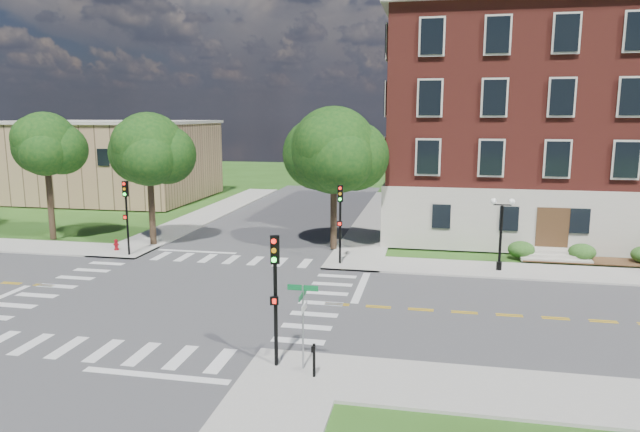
% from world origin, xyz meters
% --- Properties ---
extents(ground, '(160.00, 160.00, 0.00)m').
position_xyz_m(ground, '(0.00, 0.00, 0.00)').
color(ground, '#2A4F16').
rests_on(ground, ground).
extents(road_ew, '(90.00, 12.00, 0.01)m').
position_xyz_m(road_ew, '(0.00, 0.00, 0.01)').
color(road_ew, '#3D3D3F').
rests_on(road_ew, ground).
extents(road_ns, '(12.00, 90.00, 0.01)m').
position_xyz_m(road_ns, '(0.00, 0.00, 0.01)').
color(road_ns, '#3D3D3F').
rests_on(road_ns, ground).
extents(sidewalk_ne, '(34.00, 34.00, 0.12)m').
position_xyz_m(sidewalk_ne, '(15.38, 15.38, 0.06)').
color(sidewalk_ne, '#9E9B93').
rests_on(sidewalk_ne, ground).
extents(sidewalk_nw, '(34.00, 34.00, 0.12)m').
position_xyz_m(sidewalk_nw, '(-15.38, 15.38, 0.06)').
color(sidewalk_nw, '#9E9B93').
rests_on(sidewalk_nw, ground).
extents(crosswalk_east, '(2.20, 10.20, 0.02)m').
position_xyz_m(crosswalk_east, '(7.20, 0.00, 0.00)').
color(crosswalk_east, silver).
rests_on(crosswalk_east, ground).
extents(stop_bar_east, '(0.40, 5.50, 0.00)m').
position_xyz_m(stop_bar_east, '(8.80, 3.00, 0.00)').
color(stop_bar_east, silver).
rests_on(stop_bar_east, ground).
extents(main_building, '(30.60, 22.40, 16.50)m').
position_xyz_m(main_building, '(24.00, 21.99, 8.34)').
color(main_building, beige).
rests_on(main_building, ground).
extents(secondary_building, '(20.40, 15.40, 8.30)m').
position_xyz_m(secondary_building, '(-22.00, 30.00, 4.28)').
color(secondary_building, '#9C7756').
rests_on(secondary_building, ground).
extents(tree_b, '(4.51, 4.51, 9.16)m').
position_xyz_m(tree_b, '(-14.68, 10.03, 6.98)').
color(tree_b, '#2F1F17').
rests_on(tree_b, ground).
extents(tree_c, '(5.02, 5.02, 9.13)m').
position_xyz_m(tree_c, '(-6.73, 9.95, 6.71)').
color(tree_c, '#2F1F17').
rests_on(tree_c, ground).
extents(tree_d, '(5.77, 5.77, 9.52)m').
position_xyz_m(tree_d, '(5.91, 11.04, 6.74)').
color(tree_d, '#2F1F17').
rests_on(tree_d, ground).
extents(traffic_signal_se, '(0.38, 0.45, 4.80)m').
position_xyz_m(traffic_signal_se, '(7.00, -7.38, 3.19)').
color(traffic_signal_se, black).
rests_on(traffic_signal_se, ground).
extents(traffic_signal_ne, '(0.33, 0.37, 4.80)m').
position_xyz_m(traffic_signal_ne, '(6.96, 7.26, 3.19)').
color(traffic_signal_ne, black).
rests_on(traffic_signal_ne, ground).
extents(traffic_signal_nw, '(0.32, 0.36, 4.80)m').
position_xyz_m(traffic_signal_nw, '(-6.81, 6.77, 3.19)').
color(traffic_signal_nw, black).
rests_on(traffic_signal_nw, ground).
extents(twin_lamp_west, '(1.36, 0.36, 4.23)m').
position_xyz_m(twin_lamp_west, '(16.33, 7.59, 2.52)').
color(twin_lamp_west, black).
rests_on(twin_lamp_west, ground).
extents(street_sign_pole, '(1.10, 1.10, 3.10)m').
position_xyz_m(street_sign_pole, '(8.02, -7.44, 2.31)').
color(street_sign_pole, gray).
rests_on(street_sign_pole, ground).
extents(push_button_post, '(0.14, 0.21, 1.20)m').
position_xyz_m(push_button_post, '(8.53, -8.02, 0.80)').
color(push_button_post, black).
rests_on(push_button_post, ground).
extents(fire_hydrant, '(0.35, 0.35, 0.75)m').
position_xyz_m(fire_hydrant, '(-8.29, 7.76, 0.46)').
color(fire_hydrant, maroon).
rests_on(fire_hydrant, ground).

